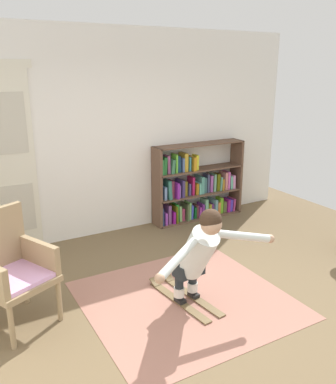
% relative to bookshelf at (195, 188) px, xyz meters
% --- Properties ---
extents(ground_plane, '(7.20, 7.20, 0.00)m').
position_rel_bookshelf_xyz_m(ground_plane, '(-1.27, -2.39, -0.52)').
color(ground_plane, brown).
extents(back_wall, '(6.00, 0.10, 2.90)m').
position_rel_bookshelf_xyz_m(back_wall, '(-1.27, 0.21, 0.93)').
color(back_wall, white).
rests_on(back_wall, ground).
extents(rug, '(2.04, 1.94, 0.01)m').
position_rel_bookshelf_xyz_m(rug, '(-1.41, -2.00, -0.52)').
color(rug, '#A46E5E').
rests_on(rug, ground).
extents(bookshelf, '(1.54, 0.30, 1.22)m').
position_rel_bookshelf_xyz_m(bookshelf, '(0.00, 0.00, 0.00)').
color(bookshelf, brown).
rests_on(bookshelf, ground).
extents(wicker_chair, '(0.80, 0.80, 1.10)m').
position_rel_bookshelf_xyz_m(wicker_chair, '(-3.03, -1.51, 0.06)').
color(wicker_chair, '#99805C').
rests_on(wicker_chair, ground).
extents(skis_pair, '(0.38, 0.99, 0.07)m').
position_rel_bookshelf_xyz_m(skis_pair, '(-1.41, -1.97, -0.50)').
color(skis_pair, brown).
rests_on(skis_pair, rug).
extents(person_skier, '(1.45, 0.72, 1.04)m').
position_rel_bookshelf_xyz_m(person_skier, '(-1.38, -2.20, 0.12)').
color(person_skier, white).
rests_on(person_skier, skis_pair).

